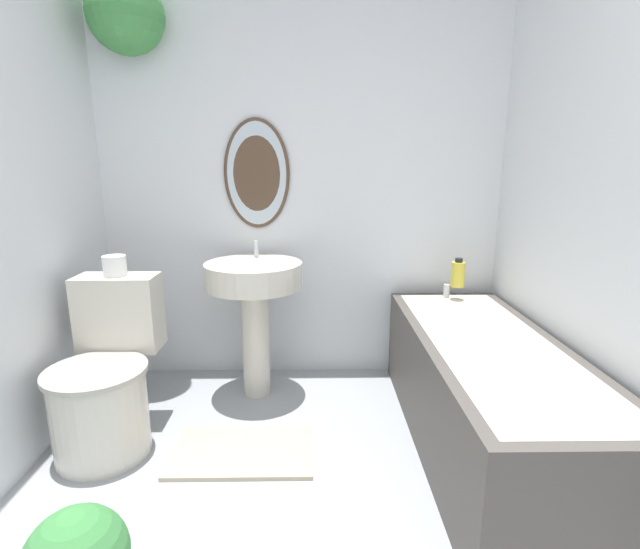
{
  "coord_description": "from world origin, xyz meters",
  "views": [
    {
      "loc": [
        0.06,
        -0.46,
        1.3
      ],
      "look_at": [
        0.09,
        1.45,
        0.85
      ],
      "focal_mm": 26.0,
      "sensor_mm": 36.0,
      "label": 1
    }
  ],
  "objects": [
    {
      "name": "wall_back",
      "position": [
        -0.15,
        2.35,
        1.34
      ],
      "size": [
        2.5,
        0.4,
        2.4
      ],
      "color": "silver",
      "rests_on": "ground_plane"
    },
    {
      "name": "toilet",
      "position": [
        -0.91,
        1.54,
        0.32
      ],
      "size": [
        0.44,
        0.63,
        0.78
      ],
      "color": "beige",
      "rests_on": "ground_plane"
    },
    {
      "name": "pedestal_sink",
      "position": [
        -0.27,
        2.03,
        0.6
      ],
      "size": [
        0.54,
        0.54,
        0.88
      ],
      "color": "beige",
      "rests_on": "ground_plane"
    },
    {
      "name": "bathtub",
      "position": [
        0.86,
        1.47,
        0.28
      ],
      "size": [
        0.63,
        1.63,
        0.61
      ],
      "color": "#4C4742",
      "rests_on": "ground_plane"
    },
    {
      "name": "shampoo_bottle",
      "position": [
        0.91,
        2.15,
        0.69
      ],
      "size": [
        0.08,
        0.08,
        0.17
      ],
      "color": "gold",
      "rests_on": "bathtub"
    },
    {
      "name": "bath_mat",
      "position": [
        -0.27,
        1.44,
        0.01
      ],
      "size": [
        0.65,
        0.39,
        0.02
      ],
      "color": "#B7A88E",
      "rests_on": "ground_plane"
    },
    {
      "name": "toilet_paper_roll",
      "position": [
        -0.91,
        1.76,
        0.83
      ],
      "size": [
        0.11,
        0.11,
        0.1
      ],
      "color": "white",
      "rests_on": "toilet"
    }
  ]
}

